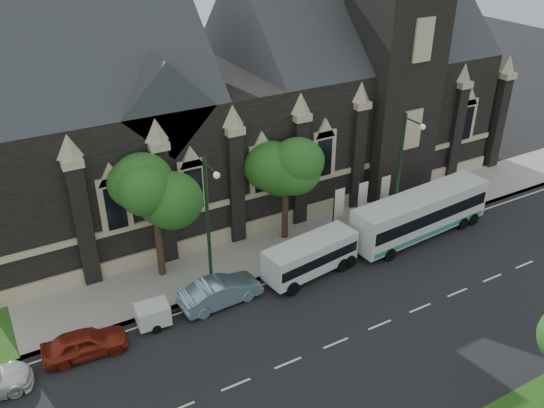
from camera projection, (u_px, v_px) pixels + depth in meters
ground at (336, 343)px, 30.51m from camera, size 160.00×160.00×0.00m
sidewalk at (254, 256)px, 37.73m from camera, size 80.00×5.00×0.15m
museum at (254, 90)px, 43.14m from camera, size 40.00×17.70×29.90m
tree_walk_right at (287, 161)px, 37.29m from camera, size 4.08×4.08×7.80m
tree_walk_left at (156, 193)px, 33.43m from camera, size 3.91×3.91×7.64m
street_lamp_near at (402, 170)px, 37.79m from camera, size 0.36×1.88×9.00m
street_lamp_mid at (209, 222)px, 31.75m from camera, size 0.36×1.88×9.00m
banner_flag_left at (337, 207)px, 38.95m from camera, size 0.90×0.10×4.00m
banner_flag_center at (360, 200)px, 39.82m from camera, size 0.90×0.10×4.00m
banner_flag_right at (383, 193)px, 40.68m from camera, size 0.90×0.10×4.00m
tour_coach at (421, 214)px, 39.34m from camera, size 11.25×3.29×3.24m
shuttle_bus at (311, 255)px, 35.40m from camera, size 6.53×2.99×2.44m
box_trailer at (153, 314)px, 31.39m from camera, size 2.64×1.55×1.39m
sedan at (221, 291)px, 33.16m from camera, size 5.04×2.00×1.63m
car_far_red at (85, 343)px, 29.45m from camera, size 4.47×2.12×1.48m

